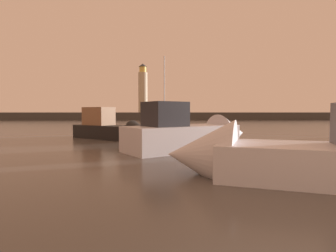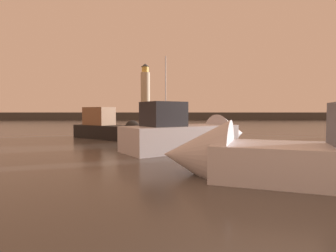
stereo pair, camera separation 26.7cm
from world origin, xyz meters
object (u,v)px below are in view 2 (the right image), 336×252
at_px(lighthouse, 145,89).
at_px(sailboat_moored, 168,125).
at_px(motorboat_4, 197,134).
at_px(motorboat_0, 114,129).
at_px(motorboat_3, 285,156).

height_order(lighthouse, sailboat_moored, lighthouse).
height_order(motorboat_4, sailboat_moored, sailboat_moored).
bearing_deg(lighthouse, motorboat_4, -83.20).
bearing_deg(lighthouse, motorboat_0, -89.06).
distance_m(motorboat_3, sailboat_moored, 25.28).
relative_size(lighthouse, motorboat_0, 1.77).
height_order(motorboat_0, motorboat_4, motorboat_4).
bearing_deg(sailboat_moored, lighthouse, 97.95).
relative_size(motorboat_3, sailboat_moored, 1.04).
xyz_separation_m(motorboat_3, sailboat_moored, (-3.15, 25.08, -0.29)).
distance_m(lighthouse, sailboat_moored, 39.11).
xyz_separation_m(lighthouse, motorboat_4, (6.64, -55.71, -7.03)).
bearing_deg(motorboat_4, sailboat_moored, 94.30).
distance_m(lighthouse, motorboat_3, 64.07).
relative_size(motorboat_0, sailboat_moored, 0.81).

